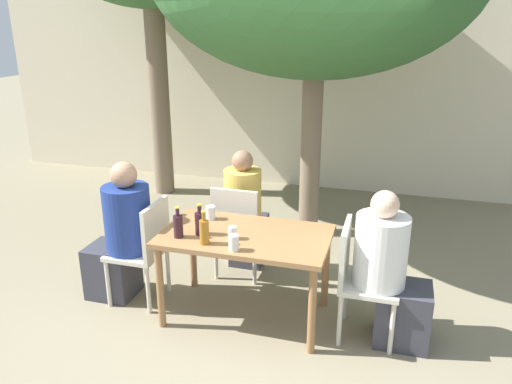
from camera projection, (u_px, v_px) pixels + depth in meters
ground_plane at (246, 315)px, 4.20m from camera, size 30.00×30.00×0.00m
cafe_building_wall at (321, 91)px, 6.96m from camera, size 10.00×0.08×2.80m
dining_table_front at (246, 244)px, 3.98m from camera, size 1.33×0.78×0.75m
patio_chair_0 at (145, 245)px, 4.26m from camera, size 0.44×0.44×0.92m
patio_chair_1 at (359, 274)px, 3.79m from camera, size 0.44×0.44×0.92m
patio_chair_2 at (238, 226)px, 4.66m from camera, size 0.44×0.44×0.92m
person_seated_0 at (121, 237)px, 4.30m from camera, size 0.60×0.40×1.26m
person_seated_1 at (390, 275)px, 3.72m from camera, size 0.60×0.39×1.21m
person_seated_2 at (246, 215)px, 4.86m from camera, size 0.35×0.58×1.22m
wine_bottle_0 at (200, 223)px, 3.91m from camera, size 0.08×0.08×0.25m
amber_bottle_1 at (204, 231)px, 3.74m from camera, size 0.07×0.07×0.27m
wine_bottle_2 at (178, 225)px, 3.86m from camera, size 0.07×0.07×0.25m
drinking_glass_0 at (234, 243)px, 3.65m from camera, size 0.08×0.08×0.12m
drinking_glass_1 at (211, 213)px, 4.22m from camera, size 0.08×0.08×0.12m
drinking_glass_2 at (233, 233)px, 3.85m from camera, size 0.07×0.07×0.10m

